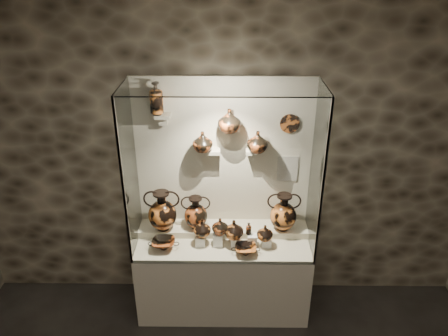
# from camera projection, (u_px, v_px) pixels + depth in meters

# --- Properties ---
(ceiling) EXTENTS (5.00, 5.00, 0.00)m
(ceiling) POSITION_uv_depth(u_px,v_px,m) (213.00, 28.00, 1.26)
(ceiling) COLOR white
(ceiling) RESTS_ON wall_back
(wall_back) EXTENTS (5.00, 0.02, 3.20)m
(wall_back) POSITION_uv_depth(u_px,v_px,m) (224.00, 157.00, 4.22)
(wall_back) COLOR black
(wall_back) RESTS_ON ground
(plinth) EXTENTS (1.70, 0.60, 0.80)m
(plinth) POSITION_uv_depth(u_px,v_px,m) (223.00, 276.00, 4.47)
(plinth) COLOR #C1B49B
(plinth) RESTS_ON floor
(front_tier) EXTENTS (1.68, 0.58, 0.03)m
(front_tier) POSITION_uv_depth(u_px,v_px,m) (223.00, 243.00, 4.29)
(front_tier) COLOR #C5B798
(front_tier) RESTS_ON plinth
(rear_tier) EXTENTS (1.70, 0.25, 0.10)m
(rear_tier) POSITION_uv_depth(u_px,v_px,m) (223.00, 230.00, 4.43)
(rear_tier) COLOR #C5B798
(rear_tier) RESTS_ON plinth
(back_panel) EXTENTS (1.70, 0.03, 1.60)m
(back_panel) POSITION_uv_depth(u_px,v_px,m) (224.00, 157.00, 4.21)
(back_panel) COLOR #C1B49B
(back_panel) RESTS_ON plinth
(glass_front) EXTENTS (1.70, 0.01, 1.60)m
(glass_front) POSITION_uv_depth(u_px,v_px,m) (223.00, 188.00, 3.67)
(glass_front) COLOR white
(glass_front) RESTS_ON plinth
(glass_left) EXTENTS (0.01, 0.60, 1.60)m
(glass_left) POSITION_uv_depth(u_px,v_px,m) (130.00, 172.00, 3.94)
(glass_left) COLOR white
(glass_left) RESTS_ON plinth
(glass_right) EXTENTS (0.01, 0.60, 1.60)m
(glass_right) POSITION_uv_depth(u_px,v_px,m) (317.00, 173.00, 3.92)
(glass_right) COLOR white
(glass_right) RESTS_ON plinth
(glass_top) EXTENTS (1.70, 0.60, 0.01)m
(glass_top) POSITION_uv_depth(u_px,v_px,m) (223.00, 86.00, 3.57)
(glass_top) COLOR white
(glass_top) RESTS_ON back_panel
(frame_post_left) EXTENTS (0.02, 0.02, 1.60)m
(frame_post_left) POSITION_uv_depth(u_px,v_px,m) (123.00, 188.00, 3.68)
(frame_post_left) COLOR gray
(frame_post_left) RESTS_ON plinth
(frame_post_right) EXTENTS (0.02, 0.02, 1.60)m
(frame_post_right) POSITION_uv_depth(u_px,v_px,m) (322.00, 189.00, 3.66)
(frame_post_right) COLOR gray
(frame_post_right) RESTS_ON plinth
(pedestal_a) EXTENTS (0.09, 0.09, 0.10)m
(pedestal_a) POSITION_uv_depth(u_px,v_px,m) (200.00, 241.00, 4.21)
(pedestal_a) COLOR white
(pedestal_a) RESTS_ON front_tier
(pedestal_b) EXTENTS (0.09, 0.09, 0.13)m
(pedestal_b) POSITION_uv_depth(u_px,v_px,m) (218.00, 239.00, 4.21)
(pedestal_b) COLOR white
(pedestal_b) RESTS_ON front_tier
(pedestal_c) EXTENTS (0.09, 0.09, 0.09)m
(pedestal_c) POSITION_uv_depth(u_px,v_px,m) (235.00, 241.00, 4.21)
(pedestal_c) COLOR white
(pedestal_c) RESTS_ON front_tier
(pedestal_d) EXTENTS (0.09, 0.09, 0.12)m
(pedestal_d) POSITION_uv_depth(u_px,v_px,m) (252.00, 240.00, 4.20)
(pedestal_d) COLOR white
(pedestal_d) RESTS_ON front_tier
(pedestal_e) EXTENTS (0.09, 0.09, 0.08)m
(pedestal_e) POSITION_uv_depth(u_px,v_px,m) (266.00, 242.00, 4.21)
(pedestal_e) COLOR white
(pedestal_e) RESTS_ON front_tier
(bracket_ul) EXTENTS (0.14, 0.12, 0.04)m
(bracket_ul) POSITION_uv_depth(u_px,v_px,m) (163.00, 116.00, 3.95)
(bracket_ul) COLOR #C1B49B
(bracket_ul) RESTS_ON back_panel
(bracket_ca) EXTENTS (0.14, 0.12, 0.04)m
(bracket_ca) POSITION_uv_depth(u_px,v_px,m) (213.00, 151.00, 4.10)
(bracket_ca) COLOR #C1B49B
(bracket_ca) RESTS_ON back_panel
(bracket_cb) EXTENTS (0.10, 0.12, 0.04)m
(bracket_cb) POSITION_uv_depth(u_px,v_px,m) (234.00, 131.00, 4.01)
(bracket_cb) COLOR #C1B49B
(bracket_cb) RESTS_ON back_panel
(bracket_cc) EXTENTS (0.14, 0.12, 0.04)m
(bracket_cc) POSITION_uv_depth(u_px,v_px,m) (253.00, 151.00, 4.10)
(bracket_cc) COLOR #C1B49B
(bracket_cc) RESTS_ON back_panel
(amphora_left) EXTENTS (0.37, 0.37, 0.42)m
(amphora_left) POSITION_uv_depth(u_px,v_px,m) (162.00, 211.00, 4.27)
(amphora_left) COLOR orange
(amphora_left) RESTS_ON rear_tier
(amphora_mid) EXTENTS (0.33, 0.33, 0.35)m
(amphora_mid) POSITION_uv_depth(u_px,v_px,m) (196.00, 212.00, 4.31)
(amphora_mid) COLOR #9D441B
(amphora_mid) RESTS_ON rear_tier
(amphora_right) EXTENTS (0.41, 0.41, 0.39)m
(amphora_right) POSITION_uv_depth(u_px,v_px,m) (283.00, 212.00, 4.27)
(amphora_right) COLOR orange
(amphora_right) RESTS_ON rear_tier
(jug_a) EXTENTS (0.22, 0.22, 0.17)m
(jug_a) POSITION_uv_depth(u_px,v_px,m) (202.00, 228.00, 4.17)
(jug_a) COLOR orange
(jug_a) RESTS_ON pedestal_a
(jug_b) EXTENTS (0.21, 0.21, 0.16)m
(jug_b) POSITION_uv_depth(u_px,v_px,m) (220.00, 226.00, 4.15)
(jug_b) COLOR #9D441B
(jug_b) RESTS_ON pedestal_b
(jug_c) EXTENTS (0.22, 0.22, 0.19)m
(jug_c) POSITION_uv_depth(u_px,v_px,m) (234.00, 229.00, 4.15)
(jug_c) COLOR orange
(jug_c) RESTS_ON pedestal_c
(jug_e) EXTENTS (0.16, 0.16, 0.16)m
(jug_e) POSITION_uv_depth(u_px,v_px,m) (265.00, 233.00, 4.15)
(jug_e) COLOR orange
(jug_e) RESTS_ON pedestal_e
(lekythos_small) EXTENTS (0.07, 0.07, 0.14)m
(lekythos_small) POSITION_uv_depth(u_px,v_px,m) (249.00, 228.00, 4.16)
(lekythos_small) COLOR #9D441B
(lekythos_small) RESTS_ON pedestal_d
(kylix_left) EXTENTS (0.32, 0.29, 0.11)m
(kylix_left) POSITION_uv_depth(u_px,v_px,m) (164.00, 243.00, 4.16)
(kylix_left) COLOR #9D441B
(kylix_left) RESTS_ON front_tier
(kylix_right) EXTENTS (0.32, 0.29, 0.10)m
(kylix_right) POSITION_uv_depth(u_px,v_px,m) (246.00, 249.00, 4.09)
(kylix_right) COLOR orange
(kylix_right) RESTS_ON front_tier
(lekythos_tall) EXTENTS (0.16, 0.16, 0.33)m
(lekythos_tall) POSITION_uv_depth(u_px,v_px,m) (156.00, 97.00, 3.85)
(lekythos_tall) COLOR orange
(lekythos_tall) RESTS_ON bracket_ul
(ovoid_vase_a) EXTENTS (0.24, 0.24, 0.19)m
(ovoid_vase_a) POSITION_uv_depth(u_px,v_px,m) (203.00, 142.00, 4.01)
(ovoid_vase_a) COLOR #9D441B
(ovoid_vase_a) RESTS_ON bracket_ca
(ovoid_vase_b) EXTENTS (0.24, 0.24, 0.22)m
(ovoid_vase_b) POSITION_uv_depth(u_px,v_px,m) (229.00, 121.00, 3.91)
(ovoid_vase_b) COLOR #9D441B
(ovoid_vase_b) RESTS_ON bracket_cb
(ovoid_vase_c) EXTENTS (0.25, 0.25, 0.20)m
(ovoid_vase_c) POSITION_uv_depth(u_px,v_px,m) (258.00, 142.00, 4.00)
(ovoid_vase_c) COLOR #9D441B
(ovoid_vase_c) RESTS_ON bracket_cc
(wall_plate) EXTENTS (0.18, 0.02, 0.18)m
(wall_plate) POSITION_uv_depth(u_px,v_px,m) (290.00, 124.00, 4.02)
(wall_plate) COLOR #A85221
(wall_plate) RESTS_ON back_panel
(info_placard) EXTENTS (0.20, 0.01, 0.27)m
(info_placard) POSITION_uv_depth(u_px,v_px,m) (287.00, 169.00, 4.24)
(info_placard) COLOR beige
(info_placard) RESTS_ON back_panel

